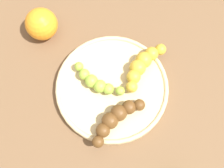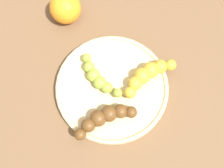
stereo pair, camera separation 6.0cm
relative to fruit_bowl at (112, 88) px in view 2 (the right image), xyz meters
name	(u,v)px [view 2 (the right image)]	position (x,y,z in m)	size (l,w,h in m)	color
ground_plane	(112,89)	(0.00, 0.00, -0.01)	(2.40, 2.40, 0.00)	brown
fruit_bowl	(112,88)	(0.00, 0.00, 0.00)	(0.25, 0.25, 0.02)	#D1B784
banana_green	(98,78)	(0.02, -0.03, 0.02)	(0.04, 0.13, 0.03)	#8CAD38
banana_overripe	(104,118)	(0.05, 0.05, 0.03)	(0.14, 0.06, 0.04)	#593819
banana_spotted	(147,75)	(-0.08, 0.02, 0.03)	(0.14, 0.05, 0.04)	gold
orange_fruit	(66,8)	(-0.01, -0.22, 0.03)	(0.08, 0.08, 0.08)	orange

